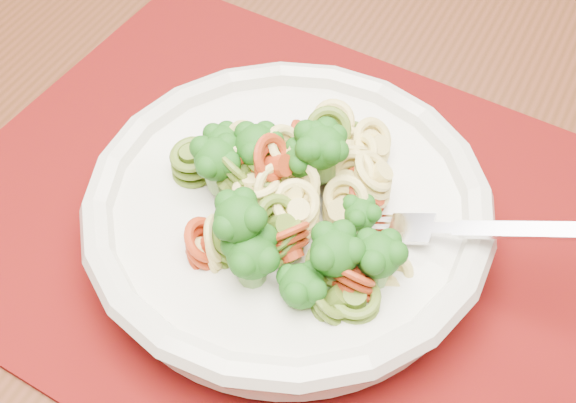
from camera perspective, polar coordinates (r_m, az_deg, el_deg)
The scene contains 5 objects.
dining_table at distance 0.65m, azimuth 2.60°, elevation -0.98°, with size 1.66×1.17×0.75m.
placemat at distance 0.52m, azimuth 0.32°, elevation -1.65°, with size 0.45×0.35×0.00m, color #570F03.
pasta_bowl at distance 0.49m, azimuth -0.00°, elevation -0.80°, with size 0.25×0.25×0.05m.
pasta_broccoli_heap at distance 0.48m, azimuth -0.00°, elevation 0.46°, with size 0.21×0.21×0.06m, color #E7CD72, non-canonical shape.
fork at distance 0.47m, azimuth 8.73°, elevation -1.91°, with size 0.19×0.02×0.01m, color silver, non-canonical shape.
Camera 1 is at (0.23, -0.39, 1.16)m, focal length 50.00 mm.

